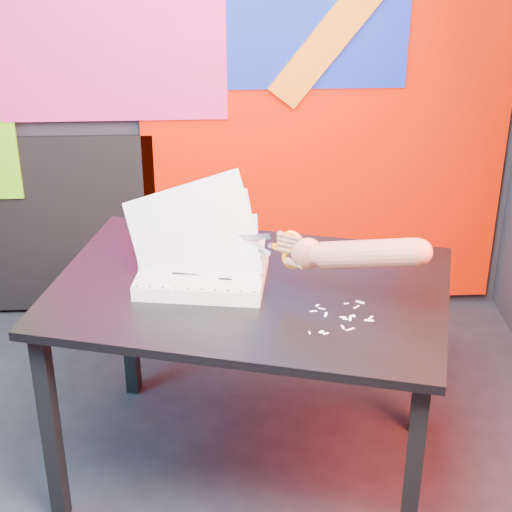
{
  "coord_description": "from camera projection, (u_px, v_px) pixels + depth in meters",
  "views": [
    {
      "loc": [
        0.18,
        -2.05,
        2.09
      ],
      "look_at": [
        0.29,
        0.32,
        0.87
      ],
      "focal_mm": 60.0,
      "sensor_mm": 36.0,
      "label": 1
    }
  ],
  "objects": [
    {
      "name": "work_table",
      "position": [
        250.0,
        309.0,
        2.78
      ],
      "size": [
        1.43,
        1.14,
        0.75
      ],
      "rotation": [
        0.0,
        0.0,
        -0.26
      ],
      "color": "black",
      "rests_on": "ground"
    },
    {
      "name": "paper_clippings",
      "position": [
        344.0,
        317.0,
        2.57
      ],
      "size": [
        0.2,
        0.19,
        0.0
      ],
      "color": "white",
      "rests_on": "work_table"
    },
    {
      "name": "backdrop",
      "position": [
        189.0,
        117.0,
        3.63
      ],
      "size": [
        2.88,
        0.05,
        2.08
      ],
      "color": "red",
      "rests_on": "ground"
    },
    {
      "name": "room",
      "position": [
        146.0,
        147.0,
        2.15
      ],
      "size": [
        3.01,
        3.01,
        2.71
      ],
      "color": "#26252C",
      "rests_on": "ground"
    },
    {
      "name": "printout_stack",
      "position": [
        202.0,
        272.0,
        2.75
      ],
      "size": [
        0.47,
        0.35,
        0.37
      ],
      "rotation": [
        0.0,
        0.0,
        -0.15
      ],
      "color": "white",
      "rests_on": "work_table"
    },
    {
      "name": "hand_forearm",
      "position": [
        358.0,
        254.0,
        2.53
      ],
      "size": [
        0.42,
        0.27,
        0.18
      ],
      "rotation": [
        0.0,
        0.0,
        -0.52
      ],
      "color": "#95503E",
      "rests_on": "work_table"
    },
    {
      "name": "scissors",
      "position": [
        287.0,
        249.0,
        2.65
      ],
      "size": [
        0.21,
        0.12,
        0.13
      ],
      "rotation": [
        0.0,
        0.0,
        -0.52
      ],
      "color": "silver",
      "rests_on": "printout_stack"
    }
  ]
}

